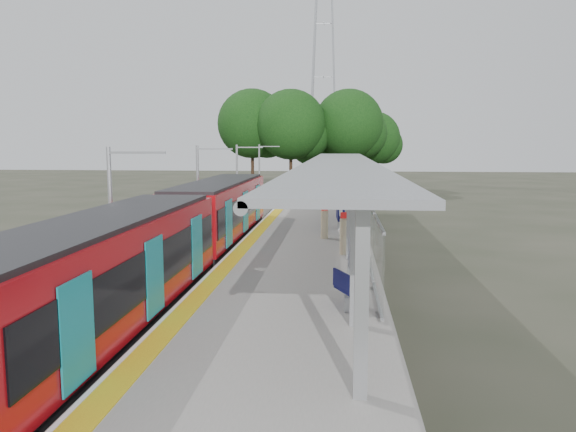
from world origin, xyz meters
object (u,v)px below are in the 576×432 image
object	(u,v)px
bench_mid	(340,217)
info_pillar_near	(344,236)
litter_bin	(346,234)
bench_far	(347,210)
bench_near	(348,289)
info_pillar_far	(324,224)
train	(180,234)

from	to	relation	value
bench_mid	info_pillar_near	size ratio (longest dim) A/B	1.00
bench_mid	litter_bin	distance (m)	4.90
bench_far	litter_bin	world-z (taller)	bench_far
bench_near	litter_bin	xyz separation A→B (m)	(0.05, 9.58, -0.01)
bench_near	litter_bin	size ratio (longest dim) A/B	1.46
info_pillar_far	litter_bin	xyz separation A→B (m)	(1.01, -1.62, -0.18)
bench_near	litter_bin	bearing A→B (deg)	65.06
bench_far	litter_bin	xyz separation A→B (m)	(-0.16, -8.38, -0.06)
info_pillar_near	litter_bin	xyz separation A→B (m)	(0.09, 2.16, -0.26)
bench_far	info_pillar_near	size ratio (longest dim) A/B	0.92
train	litter_bin	distance (m)	7.60
train	info_pillar_far	bearing A→B (deg)	46.48
info_pillar_near	info_pillar_far	size ratio (longest dim) A/B	1.11
bench_far	info_pillar_near	xyz separation A→B (m)	(-0.26, -10.54, 0.20)
train	bench_mid	size ratio (longest dim) A/B	15.99
litter_bin	info_pillar_near	bearing A→B (deg)	-92.48
bench_mid	info_pillar_far	distance (m)	3.35
info_pillar_far	litter_bin	distance (m)	1.92
bench_near	bench_far	xyz separation A→B (m)	(0.21, 17.96, 0.05)
info_pillar_far	bench_far	bearing A→B (deg)	71.60
train	bench_mid	xyz separation A→B (m)	(6.12, 8.94, -0.44)
bench_mid	info_pillar_far	bearing A→B (deg)	-106.12
train	info_pillar_far	xyz separation A→B (m)	(5.39, 5.67, -0.37)
bench_mid	info_pillar_near	xyz separation A→B (m)	(0.19, -7.05, 0.14)
info_pillar_far	litter_bin	world-z (taller)	info_pillar_far
bench_mid	litter_bin	size ratio (longest dim) A/B	1.74
bench_near	info_pillar_near	distance (m)	7.43
bench_far	litter_bin	bearing A→B (deg)	-79.72
bench_far	info_pillar_far	world-z (taller)	info_pillar_far
bench_far	info_pillar_far	xyz separation A→B (m)	(-1.18, -6.75, 0.12)
train	litter_bin	bearing A→B (deg)	32.33
train	bench_near	world-z (taller)	train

